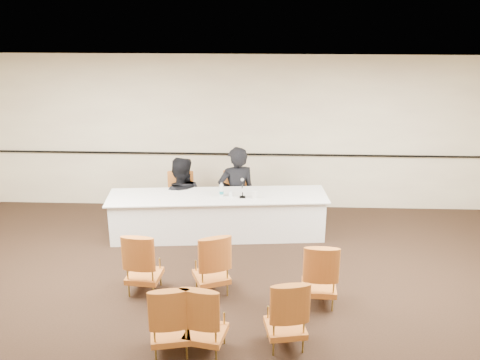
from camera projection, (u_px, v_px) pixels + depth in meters
The scene contains 20 objects.
floor at pixel (233, 322), 7.01m from camera, with size 10.00×10.00×0.00m, color black.
ceiling at pixel (231, 95), 5.99m from camera, with size 10.00×10.00×0.00m, color white.
wall_back at pixel (244, 134), 10.26m from camera, with size 10.00×0.04×3.00m, color beige.
wall_rail at pixel (244, 154), 10.36m from camera, with size 9.80×0.04×0.03m, color black.
panel_table at pixel (218, 216), 9.35m from camera, with size 3.78×0.87×0.76m, color silver, non-canonical shape.
panelist_main at pixel (237, 197), 9.85m from camera, with size 0.70×0.46×1.92m, color black.
panelist_main_chair at pixel (237, 198), 9.86m from camera, with size 0.50×0.50×0.95m, color #A6631D, non-canonical shape.
panelist_second at pixel (181, 204), 9.85m from camera, with size 0.88×0.69×1.81m, color black.
panelist_second_chair at pixel (181, 199), 9.82m from camera, with size 0.50×0.50×0.95m, color #A6631D, non-canonical shape.
papers at pixel (247, 195), 9.25m from camera, with size 0.30×0.22×0.00m, color silver.
microphone at pixel (243, 189), 9.08m from camera, with size 0.11×0.22×0.30m, color black, non-canonical shape.
water_bottle at pixel (221, 190), 9.15m from camera, with size 0.07×0.07×0.24m, color teal, non-canonical shape.
drinking_glass at pixel (231, 194), 9.16m from camera, with size 0.06×0.06×0.10m, color white.
coffee_cup at pixel (254, 195), 9.07m from camera, with size 0.09×0.09×0.13m, color white.
aud_chair_front_left at pixel (144, 262), 7.58m from camera, with size 0.50×0.50×0.95m, color #A6631D, non-canonical shape.
aud_chair_front_mid at pixel (211, 262), 7.55m from camera, with size 0.50×0.50×0.95m, color #A6631D, non-canonical shape.
aud_chair_front_right at pixel (320, 273), 7.27m from camera, with size 0.50×0.50×0.95m, color #A6631D, non-canonical shape.
aud_chair_back_left at pixel (169, 317), 6.29m from camera, with size 0.50×0.50×0.95m, color #A6631D, non-canonical shape.
aud_chair_back_mid at pixel (205, 317), 6.30m from camera, with size 0.50×0.50×0.95m, color #A6631D, non-canonical shape.
aud_chair_back_right at pixel (286, 311), 6.40m from camera, with size 0.50×0.50×0.95m, color #A6631D, non-canonical shape.
Camera 1 is at (0.35, -5.95, 4.12)m, focal length 40.00 mm.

